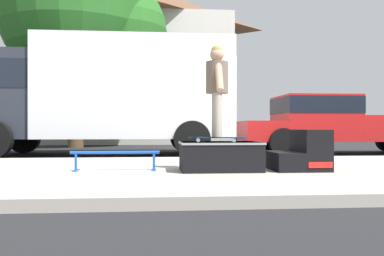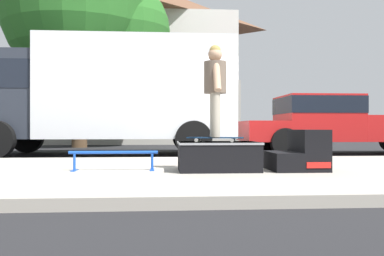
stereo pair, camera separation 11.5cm
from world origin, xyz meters
name	(u,v)px [view 2 (the right image)]	position (x,y,z in m)	size (l,w,h in m)	color
ground_plane	(218,161)	(0.00, 0.00, 0.00)	(140.00, 140.00, 0.00)	black
sidewalk_slab	(246,172)	(0.00, -3.00, 0.06)	(50.00, 5.00, 0.12)	#A8A093
skate_box	(218,155)	(-0.45, -3.30, 0.34)	(1.13, 0.78, 0.40)	black
kicker_ramp	(300,153)	(0.73, -3.30, 0.36)	(0.76, 0.81, 0.58)	black
grind_rail	(114,156)	(-1.93, -3.17, 0.32)	(1.25, 0.28, 0.28)	blue
skateboard	(215,138)	(-0.50, -3.32, 0.58)	(0.80, 0.40, 0.07)	navy
skater_kid	(215,83)	(-0.50, -3.32, 1.35)	(0.31, 0.66, 1.29)	#B7AD99
box_truck	(102,91)	(-2.84, 2.20, 1.70)	(6.91, 2.63, 3.05)	white
pickup_truck_red	(337,122)	(3.62, 2.16, 0.89)	(5.70, 2.09, 1.61)	red
street_tree_main	(88,16)	(-3.95, 6.54, 4.89)	(6.13, 5.57, 7.84)	brown
house_behind	(141,61)	(-2.32, 12.94, 4.24)	(9.54, 8.23, 8.40)	silver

